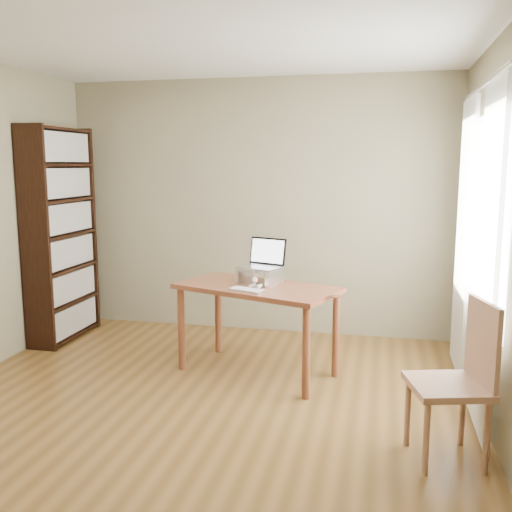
{
  "coord_description": "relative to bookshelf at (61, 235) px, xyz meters",
  "views": [
    {
      "loc": [
        1.28,
        -3.49,
        1.74
      ],
      "look_at": [
        0.28,
        0.97,
        1.0
      ],
      "focal_mm": 40.0,
      "sensor_mm": 36.0,
      "label": 1
    }
  ],
  "objects": [
    {
      "name": "laptop",
      "position": [
        2.12,
        -0.42,
        -0.11
      ],
      "size": [
        0.4,
        0.39,
        0.24
      ],
      "rotation": [
        0.0,
        0.0,
        -0.34
      ],
      "color": "silver",
      "rests_on": "laptop_stand"
    },
    {
      "name": "bookshelf",
      "position": [
        0.0,
        0.0,
        0.0
      ],
      "size": [
        0.3,
        0.9,
        2.1
      ],
      "color": "black",
      "rests_on": "ground"
    },
    {
      "name": "coaster",
      "position": [
        2.78,
        -0.82,
        -0.3
      ],
      "size": [
        0.1,
        0.1,
        0.01
      ],
      "primitive_type": "cylinder",
      "color": "brown",
      "rests_on": "desk"
    },
    {
      "name": "curtains",
      "position": [
        3.75,
        -0.75,
        0.12
      ],
      "size": [
        0.03,
        1.9,
        2.25
      ],
      "color": "white",
      "rests_on": "ground"
    },
    {
      "name": "room",
      "position": [
        1.86,
        -1.54,
        0.25
      ],
      "size": [
        4.04,
        4.54,
        2.64
      ],
      "color": "brown",
      "rests_on": "ground"
    },
    {
      "name": "keyboard",
      "position": [
        2.08,
        -0.78,
        -0.29
      ],
      "size": [
        0.31,
        0.21,
        0.02
      ],
      "rotation": [
        0.0,
        0.0,
        -0.34
      ],
      "color": "silver",
      "rests_on": "desk"
    },
    {
      "name": "desk",
      "position": [
        2.12,
        -0.56,
        -0.41
      ],
      "size": [
        1.45,
        1.05,
        0.75
      ],
      "rotation": [
        0.0,
        0.0,
        -0.34
      ],
      "color": "brown",
      "rests_on": "ground"
    },
    {
      "name": "laptop_stand",
      "position": [
        2.12,
        -0.48,
        -0.22
      ],
      "size": [
        0.32,
        0.25,
        0.13
      ],
      "rotation": [
        0.0,
        0.0,
        -0.34
      ],
      "color": "silver",
      "rests_on": "desk"
    },
    {
      "name": "chair",
      "position": [
        3.59,
        -1.71,
        -0.53
      ],
      "size": [
        0.52,
        0.52,
        0.97
      ],
      "rotation": [
        0.0,
        0.0,
        0.26
      ],
      "color": "#A17257",
      "rests_on": "ground"
    },
    {
      "name": "cat",
      "position": [
        2.15,
        -0.45,
        -0.23
      ],
      "size": [
        0.25,
        0.48,
        0.15
      ],
      "rotation": [
        0.0,
        0.0,
        -0.16
      ],
      "color": "#463D37",
      "rests_on": "desk"
    }
  ]
}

